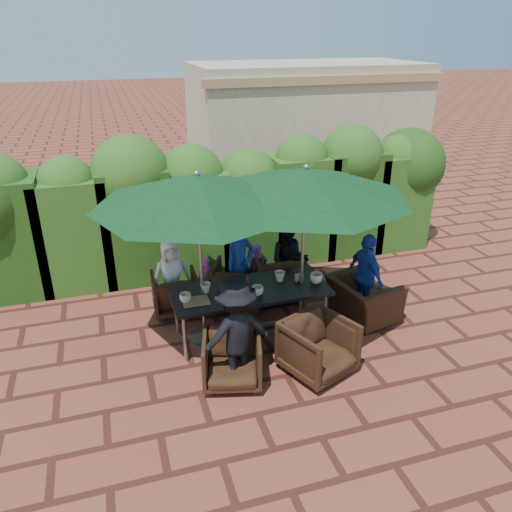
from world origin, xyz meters
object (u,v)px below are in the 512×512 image
object	(u,v)px
chair_far_right	(278,273)
chair_end_right	(364,292)
chair_near_left	(232,357)
umbrella_left	(197,190)
umbrella_right	(306,183)
chair_far_left	(175,291)
chair_far_mid	(238,283)
chair_near_right	(319,345)
dining_table	(250,294)

from	to	relation	value
chair_far_right	chair_end_right	size ratio (longest dim) A/B	0.85
chair_far_right	chair_near_left	size ratio (longest dim) A/B	1.11
umbrella_left	chair_end_right	xyz separation A→B (m)	(2.43, -0.09, -1.80)
chair_near_left	umbrella_right	bearing A→B (deg)	49.48
umbrella_left	umbrella_right	size ratio (longest dim) A/B	0.97
chair_far_left	umbrella_left	bearing A→B (deg)	107.51
chair_far_right	chair_far_left	bearing A→B (deg)	5.22
chair_far_mid	chair_near_right	xyz separation A→B (m)	(0.53, -1.91, 0.01)
umbrella_left	chair_far_mid	xyz separation A→B (m)	(0.71, 0.80, -1.82)
chair_near_left	chair_near_right	bearing A→B (deg)	7.63
chair_far_right	chair_near_left	bearing A→B (deg)	61.67
dining_table	umbrella_right	xyz separation A→B (m)	(0.75, -0.05, 1.54)
dining_table	chair_far_right	bearing A→B (deg)	52.22
chair_far_mid	chair_far_left	bearing A→B (deg)	17.29
umbrella_right	chair_far_right	xyz separation A→B (m)	(0.01, 1.03, -1.81)
umbrella_left	chair_near_left	world-z (taller)	umbrella_left
chair_far_left	chair_far_right	xyz separation A→B (m)	(1.67, 0.00, 0.06)
chair_far_mid	chair_near_left	bearing A→B (deg)	97.46
chair_end_right	chair_near_left	bearing A→B (deg)	99.88
dining_table	umbrella_left	bearing A→B (deg)	175.19
umbrella_right	chair_end_right	distance (m)	2.07
chair_near_right	chair_near_left	bearing A→B (deg)	150.62
chair_far_mid	chair_far_right	world-z (taller)	chair_far_right
chair_near_left	chair_near_right	xyz separation A→B (m)	(1.10, -0.13, 0.04)
chair_far_mid	chair_end_right	bearing A→B (deg)	177.92
dining_table	chair_near_left	world-z (taller)	dining_table
umbrella_left	chair_far_right	bearing A→B (deg)	33.25
umbrella_left	chair_near_left	xyz separation A→B (m)	(0.15, -0.99, -1.85)
chair_near_left	chair_far_mid	bearing A→B (deg)	86.86
chair_far_left	chair_near_left	world-z (taller)	chair_near_left
dining_table	chair_far_right	distance (m)	1.27
dining_table	umbrella_left	distance (m)	1.67
chair_near_right	chair_end_right	xyz separation A→B (m)	(1.19, 1.03, 0.02)
umbrella_right	chair_near_left	bearing A→B (deg)	-144.87
chair_near_left	chair_near_right	distance (m)	1.10
umbrella_left	chair_near_left	distance (m)	2.10
umbrella_left	chair_end_right	size ratio (longest dim) A/B	2.81
umbrella_right	chair_far_right	world-z (taller)	umbrella_right
chair_far_mid	umbrella_right	bearing A→B (deg)	152.47
chair_near_left	chair_end_right	xyz separation A→B (m)	(2.29, 0.90, 0.05)
umbrella_left	chair_far_right	world-z (taller)	umbrella_left
chair_far_right	chair_far_mid	bearing A→B (deg)	15.69
chair_far_left	chair_far_mid	bearing A→B (deg)	174.09
chair_far_mid	chair_near_right	size ratio (longest dim) A/B	0.98
umbrella_right	chair_near_left	xyz separation A→B (m)	(-1.25, -0.88, -1.85)
umbrella_left	chair_near_right	size ratio (longest dim) A/B	3.35
umbrella_left	chair_near_right	xyz separation A→B (m)	(1.24, -1.11, -1.81)
chair_near_right	umbrella_right	bearing A→B (deg)	58.50
umbrella_right	chair_near_right	bearing A→B (deg)	-98.84
umbrella_right	chair_far_mid	bearing A→B (deg)	127.51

